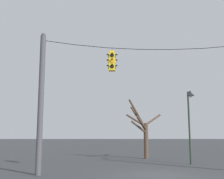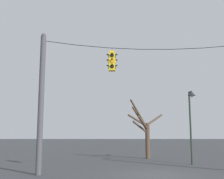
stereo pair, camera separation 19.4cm
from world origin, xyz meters
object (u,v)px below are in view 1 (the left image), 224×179
object	(u,v)px
bare_tree	(143,131)
traffic_light_over_intersection	(112,61)
street_lamp	(190,108)
utility_pole_left	(41,102)

from	to	relation	value
bare_tree	traffic_light_over_intersection	bearing A→B (deg)	-107.10
street_lamp	bare_tree	xyz separation A→B (m)	(-2.62, 4.80, -1.55)
street_lamp	bare_tree	distance (m)	5.68
traffic_light_over_intersection	street_lamp	xyz separation A→B (m)	(5.47, 4.48, -2.09)
street_lamp	traffic_light_over_intersection	bearing A→B (deg)	-140.68
utility_pole_left	bare_tree	distance (m)	11.48
street_lamp	bare_tree	size ratio (longest dim) A/B	1.01
utility_pole_left	street_lamp	xyz separation A→B (m)	(9.22, 4.48, 0.10)
utility_pole_left	street_lamp	world-z (taller)	utility_pole_left
utility_pole_left	traffic_light_over_intersection	xyz separation A→B (m)	(3.75, -0.00, 2.19)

